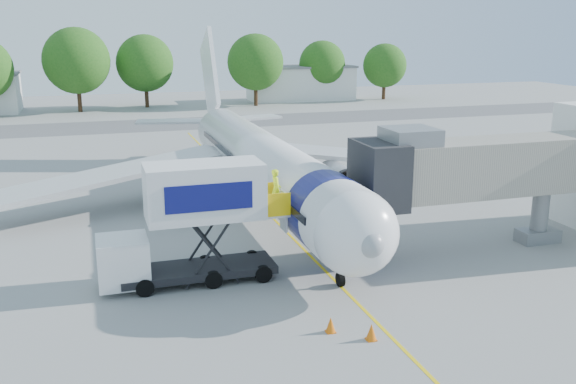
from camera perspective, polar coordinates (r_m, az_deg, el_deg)
name	(u,v)px	position (r m, az deg, el deg)	size (l,w,h in m)	color
ground	(280,225)	(37.73, -0.73, -2.97)	(160.00, 160.00, 0.00)	#969694
guidance_line	(280,225)	(37.72, -0.73, -2.97)	(0.15, 70.00, 0.01)	yellow
taxiway_strip	(179,124)	(77.99, -9.66, 6.00)	(120.00, 10.00, 0.01)	#59595B
aircraft	(261,162)	(40.82, -2.40, 2.65)	(34.17, 37.73, 11.35)	white
jet_bridge	(470,169)	(33.73, 15.91, 1.97)	(13.90, 3.20, 6.60)	#9C9886
catering_hiloader	(191,224)	(29.07, -8.64, -2.84)	(8.50, 2.44, 5.50)	black
safety_cone_a	(371,332)	(24.63, 7.42, -12.26)	(0.41, 0.41, 0.66)	#DA600B
safety_cone_b	(331,325)	(25.05, 3.81, -11.71)	(0.39, 0.39, 0.63)	#DA600B
outbuilding_right	(301,83)	(102.10, 1.15, 9.69)	(16.40, 7.40, 5.30)	silver
tree_c	(76,61)	(91.62, -18.30, 11.02)	(8.81, 8.81, 11.23)	#382314
tree_d	(145,63)	(94.45, -12.60, 11.11)	(8.02, 8.02, 10.23)	#382314
tree_e	(255,62)	(94.17, -2.91, 11.45)	(8.08, 8.08, 10.30)	#382314
tree_f	(322,64)	(101.65, 3.05, 11.29)	(7.19, 7.19, 9.16)	#382314
tree_g	(385,66)	(103.66, 8.59, 11.06)	(6.82, 6.82, 8.70)	#382314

